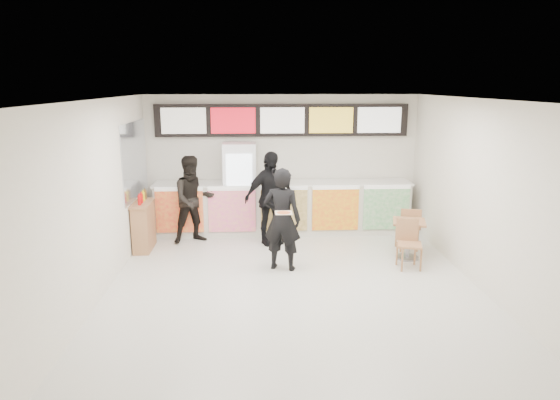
{
  "coord_description": "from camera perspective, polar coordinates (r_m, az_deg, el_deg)",
  "views": [
    {
      "loc": [
        -0.62,
        -7.51,
        3.23
      ],
      "look_at": [
        -0.16,
        1.2,
        1.19
      ],
      "focal_mm": 32.0,
      "sensor_mm": 36.0,
      "label": 1
    }
  ],
  "objects": [
    {
      "name": "menu_board",
      "position": [
        10.96,
        0.26,
        9.11
      ],
      "size": [
        5.5,
        0.14,
        0.7
      ],
      "color": "black",
      "rests_on": "wall_back"
    },
    {
      "name": "pizza_slice",
      "position": [
        8.22,
        0.42,
        -1.42
      ],
      "size": [
        0.36,
        0.36,
        0.02
      ],
      "color": "beige",
      "rests_on": "customer_main"
    },
    {
      "name": "wall_left",
      "position": [
        8.06,
        -20.09,
        -0.02
      ],
      "size": [
        0.0,
        7.0,
        7.0
      ],
      "primitive_type": "plane",
      "rotation": [
        1.57,
        0.0,
        1.57
      ],
      "color": "silver",
      "rests_on": "floor"
    },
    {
      "name": "customer_left",
      "position": [
        10.4,
        -9.89,
        0.06
      ],
      "size": [
        1.07,
        0.97,
        1.81
      ],
      "primitive_type": "imported",
      "rotation": [
        0.0,
        0.0,
        0.39
      ],
      "color": "black",
      "rests_on": "floor"
    },
    {
      "name": "condiment_ledge",
      "position": [
        10.24,
        -15.31,
        -2.82
      ],
      "size": [
        0.35,
        0.86,
        1.14
      ],
      "color": "#A36F4A",
      "rests_on": "floor"
    },
    {
      "name": "drinks_fridge",
      "position": [
        10.85,
        -4.59,
        1.29
      ],
      "size": [
        0.7,
        0.67,
        2.0
      ],
      "color": "white",
      "rests_on": "floor"
    },
    {
      "name": "customer_main",
      "position": [
        8.72,
        0.24,
        -2.22
      ],
      "size": [
        0.77,
        0.62,
        1.83
      ],
      "primitive_type": "imported",
      "rotation": [
        0.0,
        0.0,
        2.84
      ],
      "color": "black",
      "rests_on": "floor"
    },
    {
      "name": "customer_mid",
      "position": [
        10.13,
        -1.16,
        0.22
      ],
      "size": [
        1.21,
        0.92,
        1.91
      ],
      "primitive_type": "imported",
      "rotation": [
        0.0,
        0.0,
        0.46
      ],
      "color": "black",
      "rests_on": "floor"
    },
    {
      "name": "service_counter",
      "position": [
        10.94,
        0.34,
        -0.87
      ],
      "size": [
        5.56,
        0.77,
        1.14
      ],
      "color": "silver",
      "rests_on": "floor"
    },
    {
      "name": "floor",
      "position": [
        8.19,
        1.6,
        -10.03
      ],
      "size": [
        7.0,
        7.0,
        0.0
      ],
      "primitive_type": "plane",
      "color": "beige",
      "rests_on": "ground"
    },
    {
      "name": "cafe_table",
      "position": [
        9.66,
        14.48,
        -3.6
      ],
      "size": [
        0.78,
        1.54,
        0.87
      ],
      "rotation": [
        0.0,
        0.0,
        -0.26
      ],
      "color": "#A36F4A",
      "rests_on": "floor"
    },
    {
      "name": "wall_right",
      "position": [
        8.51,
        22.25,
        0.46
      ],
      "size": [
        0.0,
        7.0,
        7.0
      ],
      "primitive_type": "plane",
      "rotation": [
        1.57,
        0.0,
        -1.57
      ],
      "color": "silver",
      "rests_on": "floor"
    },
    {
      "name": "wall_back",
      "position": [
        11.16,
        0.23,
        4.27
      ],
      "size": [
        6.0,
        0.0,
        6.0
      ],
      "primitive_type": "plane",
      "rotation": [
        1.57,
        0.0,
        0.0
      ],
      "color": "silver",
      "rests_on": "floor"
    },
    {
      "name": "mirror_panel",
      "position": [
        10.34,
        -16.25,
        4.43
      ],
      "size": [
        0.01,
        2.0,
        1.5
      ],
      "primitive_type": "cube",
      "color": "#B2B7BF",
      "rests_on": "wall_left"
    },
    {
      "name": "ceiling",
      "position": [
        7.53,
        1.75,
        11.43
      ],
      "size": [
        7.0,
        7.0,
        0.0
      ],
      "primitive_type": "plane",
      "rotation": [
        3.14,
        0.0,
        0.0
      ],
      "color": "white",
      "rests_on": "wall_back"
    }
  ]
}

